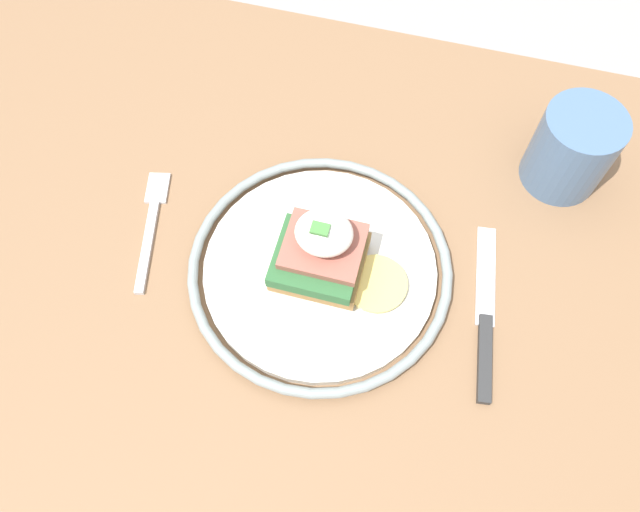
{
  "coord_description": "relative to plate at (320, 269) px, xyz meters",
  "views": [
    {
      "loc": [
        0.08,
        -0.25,
        1.29
      ],
      "look_at": [
        0.02,
        0.01,
        0.78
      ],
      "focal_mm": 35.0,
      "sensor_mm": 36.0,
      "label": 1
    }
  ],
  "objects": [
    {
      "name": "ground_plane",
      "position": [
        -0.02,
        -0.01,
        -0.75
      ],
      "size": [
        6.0,
        6.0,
        0.0
      ],
      "primitive_type": "plane",
      "color": "#9E9993"
    },
    {
      "name": "dining_table",
      "position": [
        -0.02,
        -0.01,
        -0.13
      ],
      "size": [
        1.09,
        0.68,
        0.74
      ],
      "color": "#846042",
      "rests_on": "ground_plane"
    },
    {
      "name": "plate",
      "position": [
        0.0,
        0.0,
        0.0
      ],
      "size": [
        0.25,
        0.25,
        0.02
      ],
      "color": "silver",
      "rests_on": "dining_table"
    },
    {
      "name": "sandwich",
      "position": [
        0.0,
        0.0,
        0.03
      ],
      "size": [
        0.13,
        0.08,
        0.07
      ],
      "color": "#9E703D",
      "rests_on": "plate"
    },
    {
      "name": "fork",
      "position": [
        -0.18,
        0.01,
        -0.01
      ],
      "size": [
        0.05,
        0.14,
        0.0
      ],
      "color": "silver",
      "rests_on": "dining_table"
    },
    {
      "name": "knife",
      "position": [
        0.16,
        -0.01,
        -0.01
      ],
      "size": [
        0.04,
        0.18,
        0.01
      ],
      "color": "#2D2D2D",
      "rests_on": "dining_table"
    },
    {
      "name": "cup",
      "position": [
        0.21,
        0.17,
        0.04
      ],
      "size": [
        0.08,
        0.08,
        0.09
      ],
      "color": "slate",
      "rests_on": "dining_table"
    }
  ]
}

